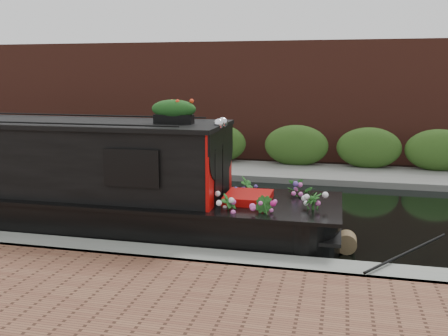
# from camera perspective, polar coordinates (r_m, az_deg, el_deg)

# --- Properties ---
(ground) EXTENTS (80.00, 80.00, 0.00)m
(ground) POSITION_cam_1_polar(r_m,az_deg,el_deg) (11.23, -6.59, -4.48)
(ground) COLOR black
(ground) RESTS_ON ground
(near_bank_coping) EXTENTS (40.00, 0.60, 0.50)m
(near_bank_coping) POSITION_cam_1_polar(r_m,az_deg,el_deg) (8.36, -14.41, -10.20)
(near_bank_coping) COLOR gray
(near_bank_coping) RESTS_ON ground
(far_bank_path) EXTENTS (40.00, 2.40, 0.34)m
(far_bank_path) POSITION_cam_1_polar(r_m,az_deg,el_deg) (15.14, -1.18, -0.41)
(far_bank_path) COLOR slate
(far_bank_path) RESTS_ON ground
(far_hedge) EXTENTS (40.00, 1.10, 2.80)m
(far_hedge) POSITION_cam_1_polar(r_m,az_deg,el_deg) (15.99, -0.37, 0.20)
(far_hedge) COLOR #2F521B
(far_hedge) RESTS_ON ground
(far_brick_wall) EXTENTS (40.00, 1.00, 8.00)m
(far_brick_wall) POSITION_cam_1_polar(r_m,az_deg,el_deg) (18.01, 1.22, 1.40)
(far_brick_wall) COLOR #59281E
(far_brick_wall) RESTS_ON ground
(narrowboat) EXTENTS (11.49, 2.07, 2.71)m
(narrowboat) POSITION_cam_1_polar(r_m,az_deg,el_deg) (10.36, -22.09, -1.96)
(narrowboat) COLOR black
(narrowboat) RESTS_ON ground
(rope_fender) EXTENTS (0.34, 0.33, 0.34)m
(rope_fender) POSITION_cam_1_polar(r_m,az_deg,el_deg) (8.66, 13.81, -8.23)
(rope_fender) COLOR brown
(rope_fender) RESTS_ON ground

